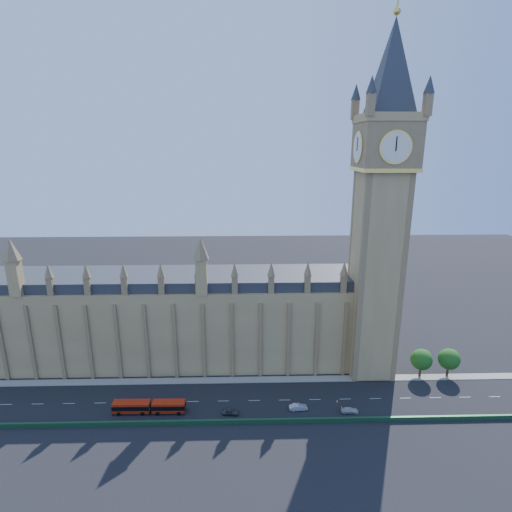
{
  "coord_description": "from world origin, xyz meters",
  "views": [
    {
      "loc": [
        2.13,
        -90.58,
        64.1
      ],
      "look_at": [
        4.75,
        10.0,
        36.5
      ],
      "focal_mm": 28.0,
      "sensor_mm": 36.0,
      "label": 1
    }
  ],
  "objects_px": {
    "car_silver": "(298,407)",
    "red_bus": "(149,407)",
    "car_white": "(350,410)",
    "car_grey": "(230,412)"
  },
  "relations": [
    {
      "from": "car_silver",
      "to": "red_bus",
      "type": "bearing_deg",
      "value": 85.63
    },
    {
      "from": "car_silver",
      "to": "car_white",
      "type": "bearing_deg",
      "value": -101.16
    },
    {
      "from": "red_bus",
      "to": "car_white",
      "type": "bearing_deg",
      "value": -0.79
    },
    {
      "from": "car_grey",
      "to": "car_white",
      "type": "bearing_deg",
      "value": -84.54
    },
    {
      "from": "red_bus",
      "to": "car_grey",
      "type": "relative_size",
      "value": 4.3
    },
    {
      "from": "red_bus",
      "to": "car_grey",
      "type": "bearing_deg",
      "value": -2.85
    },
    {
      "from": "red_bus",
      "to": "car_silver",
      "type": "xyz_separation_m",
      "value": [
        37.33,
        0.08,
        -0.85
      ]
    },
    {
      "from": "car_grey",
      "to": "car_white",
      "type": "distance_m",
      "value": 29.77
    },
    {
      "from": "car_grey",
      "to": "red_bus",
      "type": "bearing_deg",
      "value": 92.0
    },
    {
      "from": "red_bus",
      "to": "car_grey",
      "type": "height_order",
      "value": "red_bus"
    }
  ]
}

